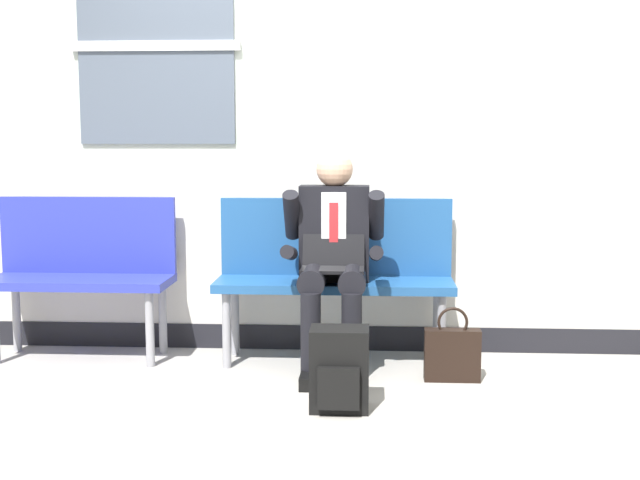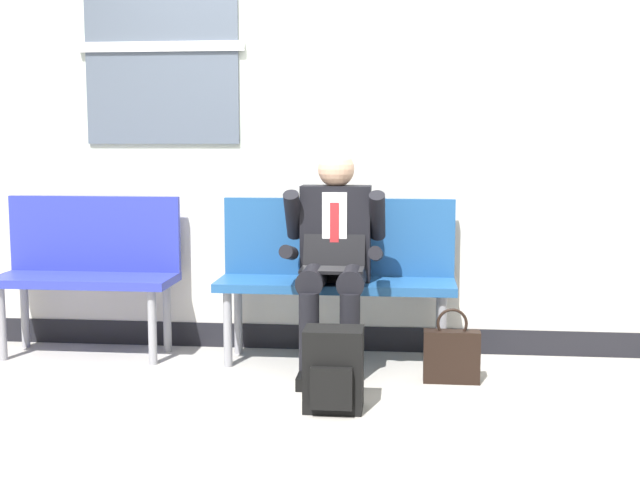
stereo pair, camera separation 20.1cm
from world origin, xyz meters
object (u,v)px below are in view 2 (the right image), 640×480
at_px(bench_empty, 89,264).
at_px(person_seated, 334,254).
at_px(backpack, 333,370).
at_px(handbag, 452,355).
at_px(bench_with_person, 337,267).

relative_size(bench_empty, person_seated, 0.87).
relative_size(backpack, handbag, 0.99).
bearing_deg(bench_empty, backpack, -30.42).
height_order(bench_with_person, backpack, bench_with_person).
bearing_deg(bench_with_person, bench_empty, -179.95).
bearing_deg(backpack, bench_with_person, 93.81).
bearing_deg(person_seated, bench_with_person, 90.00).
bearing_deg(bench_empty, person_seated, -7.64).
relative_size(bench_empty, backpack, 2.67).
bearing_deg(person_seated, bench_empty, 172.36).
height_order(bench_with_person, bench_empty, bench_empty).
relative_size(bench_empty, handbag, 2.64).
distance_m(bench_with_person, backpack, 1.00).
xyz_separation_m(backpack, handbag, (0.59, 0.52, -0.05)).
height_order(backpack, handbag, handbag).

